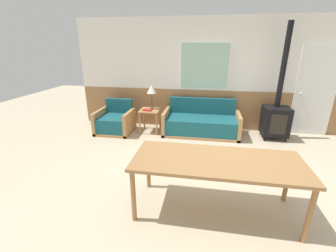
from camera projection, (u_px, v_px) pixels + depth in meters
The scene contains 10 objects.
ground_plane at pixel (220, 185), 3.50m from camera, with size 16.00×16.00×0.00m, color beige.
wall_back at pixel (219, 76), 5.48m from camera, with size 7.20×0.09×2.70m.
couch at pixel (201, 124), 5.45m from camera, with size 1.80×0.83×0.82m.
armchair at pixel (115, 122), 5.59m from camera, with size 0.85×0.79×0.77m.
side_table at pixel (150, 114), 5.53m from camera, with size 0.48×0.48×0.57m.
table_lamp at pixel (152, 90), 5.41m from camera, with size 0.23×0.23×0.59m.
book_stack at pixel (147, 110), 5.41m from camera, with size 0.22×0.15×0.03m.
dining_table at pixel (217, 165), 2.75m from camera, with size 2.07×0.83×0.74m.
wood_stove at pixel (276, 115), 5.09m from camera, with size 0.56×0.52×2.53m.
entry_door at pixel (315, 92), 5.19m from camera, with size 0.87×0.09×2.06m.
Camera 1 is at (-0.29, -3.07, 2.06)m, focal length 24.00 mm.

